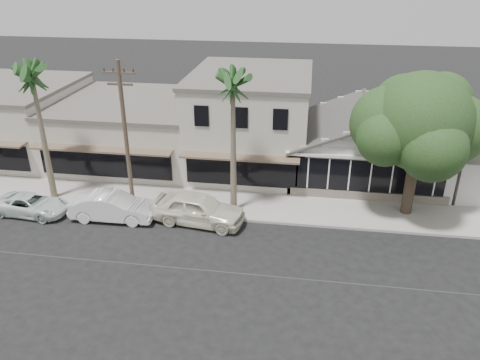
% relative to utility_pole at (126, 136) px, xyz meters
% --- Properties ---
extents(ground, '(140.00, 140.00, 0.00)m').
position_rel_utility_pole_xyz_m(ground, '(9.00, -5.20, -4.79)').
color(ground, black).
rests_on(ground, ground).
extents(sidewalk_north, '(90.00, 3.50, 0.15)m').
position_rel_utility_pole_xyz_m(sidewalk_north, '(1.00, 1.55, -4.71)').
color(sidewalk_north, '#9E9991').
rests_on(sidewalk_north, ground).
extents(corner_shop, '(10.40, 8.60, 5.10)m').
position_rel_utility_pole_xyz_m(corner_shop, '(14.00, 7.27, -2.17)').
color(corner_shop, beige).
rests_on(corner_shop, ground).
extents(row_building_near, '(8.00, 10.00, 6.50)m').
position_rel_utility_pole_xyz_m(row_building_near, '(6.00, 8.30, -1.54)').
color(row_building_near, beige).
rests_on(row_building_near, ground).
extents(row_building_midnear, '(10.00, 10.00, 4.20)m').
position_rel_utility_pole_xyz_m(row_building_midnear, '(-3.00, 8.30, -2.69)').
color(row_building_midnear, beige).
rests_on(row_building_midnear, ground).
extents(row_building_midfar, '(11.00, 10.00, 5.00)m').
position_rel_utility_pole_xyz_m(row_building_midfar, '(-13.50, 8.30, -2.29)').
color(row_building_midfar, beige).
rests_on(row_building_midfar, ground).
extents(utility_pole, '(1.80, 0.24, 9.00)m').
position_rel_utility_pole_xyz_m(utility_pole, '(0.00, 0.00, 0.00)').
color(utility_pole, brown).
rests_on(utility_pole, ground).
extents(car_0, '(5.53, 2.84, 1.80)m').
position_rel_utility_pole_xyz_m(car_0, '(4.18, -0.76, -3.89)').
color(car_0, silver).
rests_on(car_0, ground).
extents(car_1, '(4.90, 1.80, 1.60)m').
position_rel_utility_pole_xyz_m(car_1, '(-0.82, -1.07, -3.99)').
color(car_1, white).
rests_on(car_1, ground).
extents(car_2, '(4.53, 2.36, 1.22)m').
position_rel_utility_pole_xyz_m(car_2, '(-5.82, -1.20, -4.18)').
color(car_2, silver).
rests_on(car_2, ground).
extents(shade_tree, '(7.63, 6.90, 8.47)m').
position_rel_utility_pole_xyz_m(shade_tree, '(16.03, 2.26, 0.78)').
color(shade_tree, '#433728').
rests_on(shade_tree, ground).
extents(palm_east, '(3.47, 3.47, 8.96)m').
position_rel_utility_pole_xyz_m(palm_east, '(5.95, 0.80, 2.90)').
color(palm_east, '#726651').
rests_on(palm_east, ground).
extents(palm_mid, '(3.32, 3.32, 9.03)m').
position_rel_utility_pole_xyz_m(palm_mid, '(-5.51, 0.79, 2.96)').
color(palm_mid, '#726651').
rests_on(palm_mid, ground).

